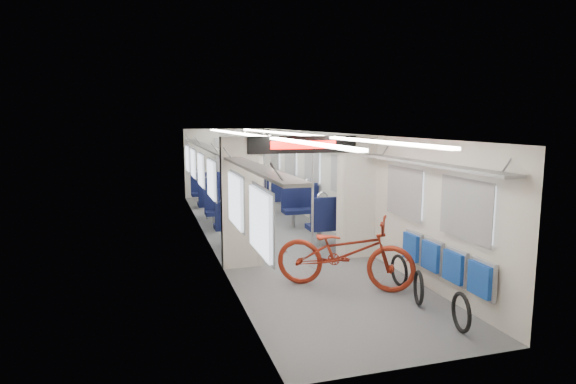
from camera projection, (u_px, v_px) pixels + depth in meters
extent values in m
plane|color=#515456|center=(273.00, 236.00, 10.77)|extent=(12.00, 12.00, 0.00)
cube|color=beige|center=(207.00, 188.00, 10.20)|extent=(0.02, 12.00, 2.30)
cube|color=beige|center=(334.00, 183.00, 11.01)|extent=(0.02, 12.00, 2.30)
cube|color=beige|center=(228.00, 163.00, 16.29)|extent=(2.90, 0.02, 2.30)
cube|color=beige|center=(422.00, 261.00, 4.91)|extent=(2.90, 0.02, 2.30)
cube|color=silver|center=(273.00, 133.00, 10.43)|extent=(2.90, 12.00, 0.02)
cube|color=white|center=(248.00, 135.00, 10.28)|extent=(0.12, 11.40, 0.04)
cube|color=white|center=(297.00, 134.00, 10.59)|extent=(0.12, 11.40, 0.04)
cube|color=beige|center=(240.00, 211.00, 8.41)|extent=(0.65, 0.18, 2.00)
cube|color=beige|center=(358.00, 205.00, 9.05)|extent=(0.65, 0.18, 2.00)
cube|color=beige|center=(301.00, 144.00, 8.56)|extent=(2.90, 0.18, 0.30)
cylinder|color=beige|center=(258.00, 210.00, 8.50)|extent=(0.20, 0.20, 2.00)
cylinder|color=beige|center=(342.00, 206.00, 8.95)|extent=(0.20, 0.20, 2.00)
cube|color=black|center=(303.00, 145.00, 8.46)|extent=(2.00, 0.03, 0.30)
cube|color=#FF0C07|center=(304.00, 145.00, 8.43)|extent=(1.20, 0.02, 0.14)
cube|color=silver|center=(260.00, 222.00, 5.62)|extent=(0.04, 1.00, 0.75)
cube|color=silver|center=(467.00, 209.00, 6.41)|extent=(0.04, 1.00, 0.75)
cube|color=silver|center=(235.00, 200.00, 7.13)|extent=(0.04, 1.00, 0.75)
cube|color=silver|center=(405.00, 192.00, 7.93)|extent=(0.04, 1.00, 0.75)
cube|color=silver|center=(211.00, 179.00, 9.69)|extent=(0.04, 1.00, 0.75)
cube|color=silver|center=(342.00, 175.00, 10.49)|extent=(0.04, 1.00, 0.75)
cube|color=silver|center=(201.00, 170.00, 11.49)|extent=(0.04, 1.00, 0.75)
cube|color=silver|center=(313.00, 167.00, 12.29)|extent=(0.04, 1.00, 0.75)
cube|color=silver|center=(193.00, 163.00, 13.30)|extent=(0.04, 1.00, 0.75)
cube|color=silver|center=(291.00, 161.00, 14.10)|extent=(0.04, 1.00, 0.75)
cube|color=silver|center=(187.00, 158.00, 15.00)|extent=(0.04, 1.00, 0.75)
cube|color=silver|center=(275.00, 157.00, 15.80)|extent=(0.04, 1.00, 0.75)
cube|color=gray|center=(257.00, 168.00, 6.34)|extent=(0.30, 3.60, 0.04)
cube|color=gray|center=(426.00, 163.00, 7.05)|extent=(0.30, 3.60, 0.04)
cube|color=gray|center=(203.00, 146.00, 12.02)|extent=(0.30, 7.60, 0.04)
cube|color=gray|center=(300.00, 144.00, 12.74)|extent=(0.30, 7.60, 0.04)
cube|color=gray|center=(228.00, 167.00, 16.26)|extent=(0.90, 0.05, 2.00)
imported|color=maroon|center=(345.00, 252.00, 7.40)|extent=(2.21, 1.77, 1.13)
cube|color=gray|center=(483.00, 279.00, 6.10)|extent=(0.06, 0.44, 0.50)
cube|color=navy|center=(479.00, 280.00, 6.08)|extent=(0.06, 0.40, 0.42)
cube|color=gray|center=(457.00, 267.00, 6.62)|extent=(0.06, 0.44, 0.50)
cube|color=navy|center=(453.00, 267.00, 6.61)|extent=(0.06, 0.40, 0.42)
cube|color=gray|center=(434.00, 256.00, 7.14)|extent=(0.06, 0.44, 0.50)
cube|color=navy|center=(430.00, 256.00, 7.13)|extent=(0.06, 0.40, 0.42)
cube|color=gray|center=(414.00, 247.00, 7.67)|extent=(0.06, 0.44, 0.50)
cube|color=navy|center=(411.00, 247.00, 7.65)|extent=(0.06, 0.40, 0.42)
torus|color=black|center=(461.00, 314.00, 5.88)|extent=(0.15, 0.50, 0.50)
torus|color=black|center=(418.00, 289.00, 6.75)|extent=(0.21, 0.48, 0.49)
torus|color=black|center=(399.00, 272.00, 7.52)|extent=(0.06, 0.51, 0.51)
cube|color=black|center=(247.00, 225.00, 10.06)|extent=(0.41, 0.38, 0.10)
cylinder|color=gray|center=(247.00, 236.00, 10.10)|extent=(0.10, 0.10, 0.35)
cube|color=black|center=(248.00, 213.00, 9.87)|extent=(0.41, 0.07, 0.50)
torus|color=silver|center=(248.00, 201.00, 9.84)|extent=(0.21, 0.03, 0.21)
cube|color=black|center=(234.00, 212.00, 11.53)|extent=(0.41, 0.38, 0.10)
cylinder|color=gray|center=(234.00, 221.00, 11.56)|extent=(0.10, 0.10, 0.35)
cube|color=black|center=(232.00, 199.00, 11.63)|extent=(0.41, 0.07, 0.50)
torus|color=silver|center=(232.00, 188.00, 11.60)|extent=(0.21, 0.03, 0.21)
cube|color=black|center=(224.00, 227.00, 9.93)|extent=(0.41, 0.38, 0.10)
cylinder|color=gray|center=(225.00, 237.00, 9.96)|extent=(0.10, 0.10, 0.35)
cube|color=black|center=(225.00, 214.00, 9.74)|extent=(0.41, 0.07, 0.50)
torus|color=silver|center=(225.00, 202.00, 9.70)|extent=(0.21, 0.03, 0.21)
cube|color=black|center=(214.00, 213.00, 11.40)|extent=(0.41, 0.38, 0.10)
cylinder|color=gray|center=(214.00, 222.00, 11.43)|extent=(0.10, 0.10, 0.35)
cube|color=black|center=(213.00, 200.00, 11.50)|extent=(0.41, 0.07, 0.50)
torus|color=silver|center=(213.00, 189.00, 11.46)|extent=(0.21, 0.03, 0.21)
cube|color=black|center=(319.00, 227.00, 9.90)|extent=(0.48, 0.45, 0.10)
cylinder|color=gray|center=(319.00, 238.00, 9.93)|extent=(0.10, 0.10, 0.35)
cube|color=black|center=(322.00, 212.00, 9.68)|extent=(0.48, 0.09, 0.59)
torus|color=silver|center=(323.00, 198.00, 9.63)|extent=(0.24, 0.03, 0.24)
cube|color=black|center=(293.00, 211.00, 11.64)|extent=(0.48, 0.45, 0.10)
cylinder|color=gray|center=(293.00, 220.00, 11.67)|extent=(0.10, 0.10, 0.35)
cube|color=black|center=(291.00, 196.00, 11.76)|extent=(0.48, 0.09, 0.59)
torus|color=silver|center=(291.00, 184.00, 11.72)|extent=(0.24, 0.03, 0.24)
cube|color=black|center=(340.00, 226.00, 10.03)|extent=(0.48, 0.45, 0.10)
cylinder|color=gray|center=(340.00, 236.00, 10.07)|extent=(0.10, 0.10, 0.35)
cube|color=black|center=(344.00, 211.00, 9.81)|extent=(0.48, 0.09, 0.59)
torus|color=silver|center=(344.00, 197.00, 9.76)|extent=(0.24, 0.03, 0.24)
cube|color=black|center=(311.00, 210.00, 11.77)|extent=(0.48, 0.45, 0.10)
cylinder|color=gray|center=(311.00, 219.00, 11.80)|extent=(0.10, 0.10, 0.35)
cube|color=black|center=(309.00, 195.00, 11.89)|extent=(0.48, 0.09, 0.59)
torus|color=silver|center=(309.00, 183.00, 11.85)|extent=(0.24, 0.03, 0.24)
cube|color=black|center=(225.00, 203.00, 12.75)|extent=(0.48, 0.44, 0.10)
cylinder|color=gray|center=(225.00, 212.00, 12.78)|extent=(0.10, 0.10, 0.35)
cube|color=black|center=(226.00, 191.00, 12.52)|extent=(0.48, 0.08, 0.58)
torus|color=silver|center=(226.00, 180.00, 12.48)|extent=(0.24, 0.03, 0.24)
cube|color=black|center=(216.00, 193.00, 14.45)|extent=(0.48, 0.44, 0.10)
cylinder|color=gray|center=(216.00, 201.00, 14.48)|extent=(0.10, 0.10, 0.35)
cube|color=black|center=(214.00, 182.00, 14.57)|extent=(0.48, 0.08, 0.58)
torus|color=silver|center=(214.00, 172.00, 14.53)|extent=(0.24, 0.03, 0.24)
cube|color=black|center=(207.00, 204.00, 12.61)|extent=(0.48, 0.44, 0.10)
cylinder|color=gray|center=(207.00, 213.00, 12.65)|extent=(0.10, 0.10, 0.35)
cube|color=black|center=(208.00, 192.00, 12.39)|extent=(0.48, 0.08, 0.58)
torus|color=silver|center=(208.00, 181.00, 12.35)|extent=(0.24, 0.03, 0.24)
cube|color=black|center=(200.00, 194.00, 14.32)|extent=(0.48, 0.44, 0.10)
cylinder|color=gray|center=(200.00, 202.00, 14.35)|extent=(0.10, 0.10, 0.35)
cube|color=black|center=(199.00, 182.00, 14.44)|extent=(0.48, 0.08, 0.58)
torus|color=silver|center=(198.00, 172.00, 14.40)|extent=(0.24, 0.03, 0.24)
cube|color=black|center=(273.00, 199.00, 13.40)|extent=(0.43, 0.40, 0.10)
cylinder|color=gray|center=(273.00, 207.00, 13.44)|extent=(0.10, 0.10, 0.35)
cube|color=black|center=(275.00, 189.00, 13.20)|extent=(0.43, 0.08, 0.52)
torus|color=silver|center=(275.00, 179.00, 13.16)|extent=(0.22, 0.03, 0.22)
cube|color=black|center=(260.00, 191.00, 14.94)|extent=(0.43, 0.40, 0.10)
cylinder|color=gray|center=(260.00, 198.00, 14.97)|extent=(0.10, 0.10, 0.35)
cube|color=black|center=(259.00, 181.00, 15.05)|extent=(0.43, 0.08, 0.52)
torus|color=silver|center=(259.00, 172.00, 15.01)|extent=(0.22, 0.03, 0.22)
cube|color=black|center=(290.00, 198.00, 13.54)|extent=(0.43, 0.40, 0.10)
cylinder|color=gray|center=(290.00, 206.00, 13.57)|extent=(0.10, 0.10, 0.35)
cube|color=black|center=(291.00, 188.00, 13.34)|extent=(0.43, 0.08, 0.52)
torus|color=silver|center=(291.00, 179.00, 13.30)|extent=(0.22, 0.03, 0.22)
cube|color=black|center=(275.00, 190.00, 15.07)|extent=(0.43, 0.40, 0.10)
cylinder|color=gray|center=(275.00, 198.00, 15.11)|extent=(0.10, 0.10, 0.35)
cube|color=black|center=(273.00, 180.00, 15.18)|extent=(0.43, 0.08, 0.52)
torus|color=silver|center=(273.00, 172.00, 15.14)|extent=(0.22, 0.03, 0.22)
cylinder|color=silver|center=(270.00, 194.00, 9.39)|extent=(0.04, 0.04, 2.30)
cylinder|color=silver|center=(313.00, 196.00, 9.11)|extent=(0.05, 0.05, 2.30)
cylinder|color=silver|center=(246.00, 177.00, 12.14)|extent=(0.04, 0.04, 2.30)
cylinder|color=silver|center=(264.00, 176.00, 12.45)|extent=(0.04, 0.04, 2.30)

